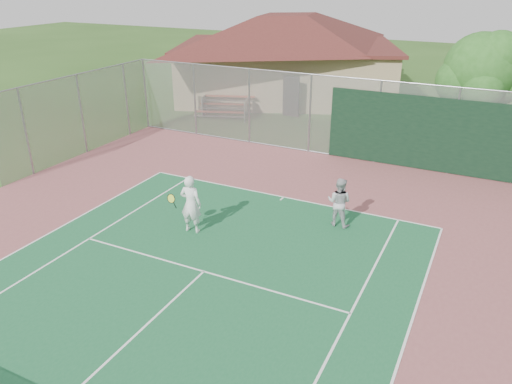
# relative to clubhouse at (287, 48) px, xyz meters

# --- Properties ---
(back_fence) EXTENTS (20.08, 0.11, 3.53)m
(back_fence) POSITION_rel_clubhouse_xyz_m (8.35, -9.66, -1.42)
(back_fence) COLOR gray
(back_fence) RESTS_ON ground
(side_fence_left) EXTENTS (0.08, 9.00, 3.50)m
(side_fence_left) POSITION_rel_clubhouse_xyz_m (-3.75, -14.14, -1.34)
(side_fence_left) COLOR gray
(side_fence_left) RESTS_ON ground
(clubhouse) EXTENTS (16.56, 13.89, 6.09)m
(clubhouse) POSITION_rel_clubhouse_xyz_m (0.00, 0.00, 0.00)
(clubhouse) COLOR tan
(clubhouse) RESTS_ON ground
(bleachers) EXTENTS (3.32, 2.51, 1.05)m
(bleachers) POSITION_rel_clubhouse_xyz_m (-1.21, -5.91, -2.54)
(bleachers) COLOR #B04328
(bleachers) RESTS_ON ground
(tree) EXTENTS (3.80, 3.60, 5.30)m
(tree) POSITION_rel_clubhouse_xyz_m (11.76, -5.83, 0.39)
(tree) COLOR #362013
(tree) RESTS_ON ground
(player_white_front) EXTENTS (1.04, 0.66, 1.87)m
(player_white_front) POSITION_rel_clubhouse_xyz_m (4.68, -18.41, -2.15)
(player_white_front) COLOR white
(player_white_front) RESTS_ON ground
(player_grey_back) EXTENTS (0.81, 0.64, 1.61)m
(player_grey_back) POSITION_rel_clubhouse_xyz_m (8.66, -15.97, -2.29)
(player_grey_back) COLOR #B0B3B5
(player_grey_back) RESTS_ON ground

